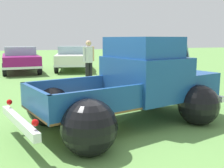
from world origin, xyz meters
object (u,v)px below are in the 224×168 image
(show_car_2, at_px, (130,56))
(show_car_0, at_px, (20,58))
(spectator_0, at_px, (89,59))
(vintage_pickup_truck, at_px, (136,89))
(show_car_1, at_px, (73,57))

(show_car_2, bearing_deg, show_car_0, -86.83)
(show_car_2, height_order, spectator_0, spectator_0)
(show_car_0, height_order, spectator_0, spectator_0)
(show_car_0, relative_size, show_car_2, 0.94)
(vintage_pickup_truck, distance_m, show_car_2, 10.85)
(show_car_2, bearing_deg, show_car_1, -91.97)
(show_car_2, xyz_separation_m, spectator_0, (-3.94, -4.36, 0.26))
(vintage_pickup_truck, bearing_deg, show_car_0, 88.13)
(show_car_0, xyz_separation_m, spectator_0, (2.55, -5.00, 0.26))
(vintage_pickup_truck, height_order, show_car_1, vintage_pickup_truck)
(vintage_pickup_truck, height_order, show_car_0, vintage_pickup_truck)
(vintage_pickup_truck, relative_size, spectator_0, 2.72)
(show_car_2, distance_m, spectator_0, 5.88)
(vintage_pickup_truck, relative_size, show_car_0, 1.16)
(vintage_pickup_truck, distance_m, spectator_0, 5.58)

